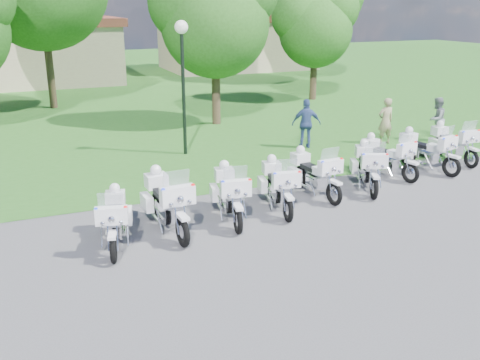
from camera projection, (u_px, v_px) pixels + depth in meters
name	position (u px, v px, depth m)	size (l,w,h in m)	color
ground	(289.00, 230.00, 12.42)	(100.00, 100.00, 0.00)	#4E4D52
grass_lawn	(103.00, 81.00, 36.07)	(100.00, 48.00, 0.01)	#2B6720
motorcycle_0	(115.00, 218.00, 11.52)	(1.00, 2.11, 1.44)	black
motorcycle_1	(167.00, 201.00, 12.25)	(0.87, 2.46, 1.65)	black
motorcycle_2	(230.00, 193.00, 12.93)	(1.01, 2.28, 1.54)	black
motorcycle_3	(278.00, 185.00, 13.57)	(1.01, 2.22, 1.50)	black
motorcycle_4	(314.00, 173.00, 14.53)	(0.83, 2.22, 1.49)	black
motorcycle_5	(368.00, 166.00, 15.07)	(1.32, 2.13, 1.53)	black
motorcycle_6	(387.00, 156.00, 16.18)	(0.99, 2.16, 1.47)	black
motorcycle_7	(426.00, 150.00, 16.73)	(1.04, 2.25, 1.53)	black
motorcycle_8	(453.00, 142.00, 17.69)	(0.79, 2.22, 1.49)	black
lamp_post	(182.00, 56.00, 17.58)	(0.44, 0.44, 4.49)	black
tree_2	(214.00, 12.00, 21.83)	(5.25, 4.48, 7.00)	#38281C
tree_3	(315.00, 23.00, 27.89)	(4.51, 3.85, 6.01)	#38281C
building_west	(3.00, 51.00, 34.10)	(14.56, 8.32, 4.10)	tan
building_east	(237.00, 42.00, 42.05)	(11.44, 7.28, 4.10)	tan
bystander_a	(385.00, 121.00, 19.71)	(0.62, 0.41, 1.71)	#9C8F69
bystander_b	(436.00, 119.00, 20.17)	(0.80, 0.63, 1.65)	gray
bystander_c	(306.00, 124.00, 19.16)	(1.04, 0.43, 1.77)	#394E89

